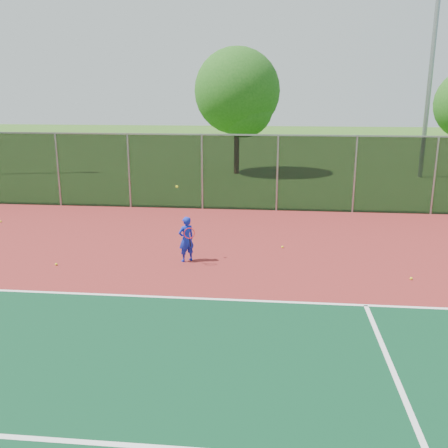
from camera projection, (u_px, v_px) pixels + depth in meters
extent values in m
plane|color=#2E5C1A|center=(277.00, 375.00, 8.55)|extent=(120.00, 120.00, 0.00)
cube|color=maroon|center=(277.00, 322.00, 10.47)|extent=(30.00, 20.00, 0.02)
cube|color=white|center=(366.00, 305.00, 11.23)|extent=(22.00, 0.10, 0.00)
cube|color=black|center=(277.00, 173.00, 19.67)|extent=(30.00, 0.04, 3.00)
cube|color=gray|center=(278.00, 135.00, 19.28)|extent=(30.00, 0.06, 0.06)
imported|color=#1223B1|center=(186.00, 239.00, 13.99)|extent=(0.57, 0.54, 1.30)
cylinder|color=black|center=(190.00, 243.00, 13.74)|extent=(0.03, 0.15, 0.27)
torus|color=#A51414|center=(189.00, 233.00, 13.57)|extent=(0.30, 0.13, 0.29)
sphere|color=yellow|center=(177.00, 186.00, 13.73)|extent=(0.07, 0.07, 0.07)
sphere|color=yellow|center=(56.00, 264.00, 13.79)|extent=(0.07, 0.07, 0.07)
sphere|color=yellow|center=(1.00, 221.00, 18.25)|extent=(0.07, 0.07, 0.07)
sphere|color=yellow|center=(411.00, 278.00, 12.76)|extent=(0.07, 0.07, 0.07)
sphere|color=yellow|center=(282.00, 247.00, 15.31)|extent=(0.07, 0.07, 0.07)
cylinder|color=gray|center=(431.00, 70.00, 26.28)|extent=(0.24, 0.24, 11.44)
cylinder|color=#342012|center=(237.00, 150.00, 28.67)|extent=(0.30, 0.30, 2.70)
sphere|color=#1C4E14|center=(237.00, 91.00, 27.80)|extent=(4.79, 4.79, 4.79)
sphere|color=#1C4E14|center=(244.00, 108.00, 27.71)|extent=(3.30, 3.30, 3.30)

